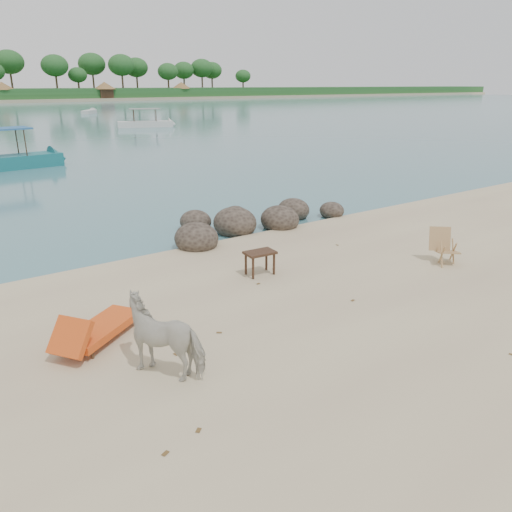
{
  "coord_description": "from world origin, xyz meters",
  "views": [
    {
      "loc": [
        -5.27,
        -5.61,
        4.22
      ],
      "look_at": [
        0.09,
        2.0,
        1.0
      ],
      "focal_mm": 35.0,
      "sensor_mm": 36.0,
      "label": 1
    }
  ],
  "objects_px": {
    "side_table": "(260,264)",
    "lounge_chair": "(101,325)",
    "boulders": "(248,223)",
    "cow": "(167,336)",
    "deck_chair": "(448,248)"
  },
  "relations": [
    {
      "from": "cow",
      "to": "side_table",
      "type": "relative_size",
      "value": 2.04
    },
    {
      "from": "side_table",
      "to": "lounge_chair",
      "type": "bearing_deg",
      "value": -162.57
    },
    {
      "from": "boulders",
      "to": "lounge_chair",
      "type": "bearing_deg",
      "value": -144.14
    },
    {
      "from": "boulders",
      "to": "lounge_chair",
      "type": "distance_m",
      "value": 7.44
    },
    {
      "from": "cow",
      "to": "deck_chair",
      "type": "distance_m",
      "value": 7.73
    },
    {
      "from": "cow",
      "to": "side_table",
      "type": "xyz_separation_m",
      "value": [
        3.51,
        2.48,
        -0.32
      ]
    },
    {
      "from": "deck_chair",
      "to": "side_table",
      "type": "bearing_deg",
      "value": -164.22
    },
    {
      "from": "cow",
      "to": "deck_chair",
      "type": "height_order",
      "value": "cow"
    },
    {
      "from": "cow",
      "to": "deck_chair",
      "type": "bearing_deg",
      "value": 147.9
    },
    {
      "from": "side_table",
      "to": "cow",
      "type": "bearing_deg",
      "value": -140.14
    },
    {
      "from": "cow",
      "to": "side_table",
      "type": "height_order",
      "value": "cow"
    },
    {
      "from": "side_table",
      "to": "deck_chair",
      "type": "xyz_separation_m",
      "value": [
        4.2,
        -2.03,
        0.15
      ]
    },
    {
      "from": "boulders",
      "to": "deck_chair",
      "type": "xyz_separation_m",
      "value": [
        2.19,
        -5.48,
        0.24
      ]
    },
    {
      "from": "cow",
      "to": "deck_chair",
      "type": "xyz_separation_m",
      "value": [
        7.71,
        0.45,
        -0.16
      ]
    },
    {
      "from": "lounge_chair",
      "to": "boulders",
      "type": "bearing_deg",
      "value": 1.17
    }
  ]
}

